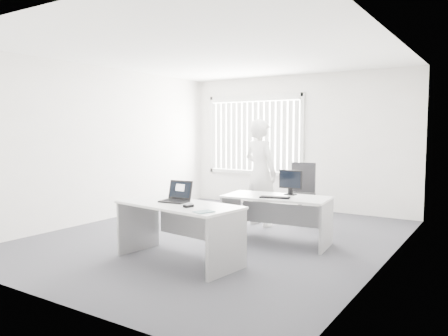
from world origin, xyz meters
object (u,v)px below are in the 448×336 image
Objects in this scene: office_chair at (301,203)px; person at (260,173)px; desk_far at (276,209)px; laptop at (174,192)px; monitor at (291,182)px; desk_near at (179,220)px.

office_chair is 1.05m from person.
laptop is at bearing -123.41° from desk_far.
monitor reaches higher than office_chair.
monitor is (0.75, 1.72, 0.35)m from desk_near.
desk_far is at bearing 145.86° from person.
desk_near is at bearing -111.49° from monitor.
desk_near is 0.92× the size of person.
desk_far is 1.71m from office_chair.
office_chair is at bearing 76.98° from laptop.
laptop is at bearing -115.59° from monitor.
person is (-0.76, 0.93, 0.42)m from desk_far.
monitor reaches higher than laptop.
desk_near is at bearing 109.68° from person.
monitor is (0.87, 1.66, 0.01)m from laptop.
monitor is at bearing 56.69° from desk_far.
desk_far is 4.63× the size of laptop.
person reaches higher than desk_far.
person reaches higher than monitor.
desk_near is at bearing -102.57° from office_chair.
person is at bearing 85.19° from laptop.
office_chair is 2.85× the size of monitor.
office_chair reaches higher than laptop.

